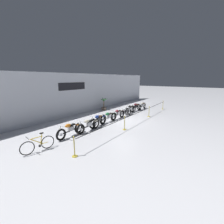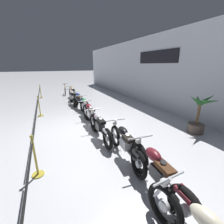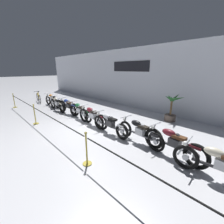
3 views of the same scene
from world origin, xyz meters
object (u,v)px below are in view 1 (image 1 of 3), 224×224
motorcycle_blue_2 (98,120)px  bicycle (38,145)px  motorcycle_green_3 (109,117)px  potted_palm_left_of_row (104,105)px  motorcycle_maroon_4 (118,114)px  motorcycle_cream_8 (142,106)px  motorcycle_maroon_7 (136,107)px  motorcycle_silver_5 (126,112)px  stanchion_mid_right (149,113)px  stanchion_far_right (163,106)px  motorcycle_cream_1 (89,125)px  motorcycle_orange_0 (70,130)px  stanchion_mid_left (125,125)px  stanchion_far_left (129,118)px  motorcycle_black_6 (130,109)px

motorcycle_blue_2 → bicycle: bearing=-177.9°
motorcycle_green_3 → potted_palm_left_of_row: bearing=42.7°
motorcycle_maroon_4 → motorcycle_cream_8: size_ratio=0.97×
motorcycle_maroon_7 → motorcycle_cream_8: size_ratio=0.95×
motorcycle_silver_5 → stanchion_mid_right: size_ratio=2.05×
stanchion_far_right → motorcycle_cream_8: bearing=128.9°
bicycle → stanchion_far_right: (14.67, -1.94, -0.02)m
motorcycle_cream_1 → motorcycle_green_3: 2.63m
motorcycle_orange_0 → motorcycle_green_3: size_ratio=0.96×
motorcycle_orange_0 → motorcycle_maroon_4: bearing=-1.9°
motorcycle_cream_1 → stanchion_mid_right: stanchion_mid_right is taller
stanchion_mid_right → motorcycle_blue_2: bearing=157.8°
stanchion_mid_left → motorcycle_maroon_4: bearing=42.6°
motorcycle_maroon_7 → stanchion_mid_left: 6.66m
stanchion_far_left → motorcycle_black_6: bearing=27.5°
motorcycle_orange_0 → stanchion_mid_right: bearing=-15.6°
potted_palm_left_of_row → stanchion_mid_left: (-4.60, -5.55, -0.24)m
bicycle → potted_palm_left_of_row: (10.06, 3.60, 0.22)m
motorcycle_green_3 → stanchion_far_right: stanchion_far_right is taller
motorcycle_blue_2 → stanchion_mid_right: bearing=-22.2°
motorcycle_cream_1 → bicycle: (-3.73, -0.00, -0.08)m
motorcycle_silver_5 → potted_palm_left_of_row: bearing=73.9°
motorcycle_green_3 → stanchion_far_left: 2.15m
bicycle → stanchion_mid_left: size_ratio=1.63×
motorcycle_black_6 → motorcycle_cream_8: motorcycle_cream_8 is taller
motorcycle_maroon_7 → stanchion_mid_right: 2.71m
potted_palm_left_of_row → stanchion_mid_left: bearing=-129.7°
motorcycle_maroon_7 → stanchion_far_left: (-5.58, -2.22, 0.29)m
motorcycle_cream_1 → motorcycle_silver_5: bearing=0.3°
motorcycle_orange_0 → potted_palm_left_of_row: (7.76, 3.34, 0.13)m
motorcycle_maroon_7 → stanchion_mid_left: stanchion_mid_left is taller
motorcycle_blue_2 → stanchion_far_left: stanchion_far_left is taller
motorcycle_cream_1 → potted_palm_left_of_row: size_ratio=1.42×
motorcycle_orange_0 → motorcycle_cream_1: bearing=-10.4°
motorcycle_orange_0 → stanchion_mid_left: stanchion_mid_left is taller
motorcycle_cream_1 → stanchion_mid_left: 2.61m
motorcycle_orange_0 → bicycle: 2.32m
motorcycle_cream_1 → stanchion_mid_left: stanchion_mid_left is taller
bicycle → stanchion_far_right: bearing=-7.5°
motorcycle_maroon_4 → motorcycle_black_6: 2.77m
motorcycle_cream_1 → motorcycle_maroon_4: size_ratio=1.00×
motorcycle_maroon_7 → potted_palm_left_of_row: potted_palm_left_of_row is taller
stanchion_mid_left → stanchion_far_left: bearing=-0.0°
motorcycle_maroon_4 → stanchion_far_left: stanchion_far_left is taller
motorcycle_green_3 → motorcycle_maroon_7: 5.40m
stanchion_mid_right → stanchion_far_right: same height
motorcycle_black_6 → motorcycle_cream_8: (2.63, -0.22, 0.01)m
potted_palm_left_of_row → stanchion_far_right: 7.21m
motorcycle_maroon_4 → stanchion_mid_left: 3.00m
motorcycle_black_6 → potted_palm_left_of_row: (-0.37, 3.33, 0.13)m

